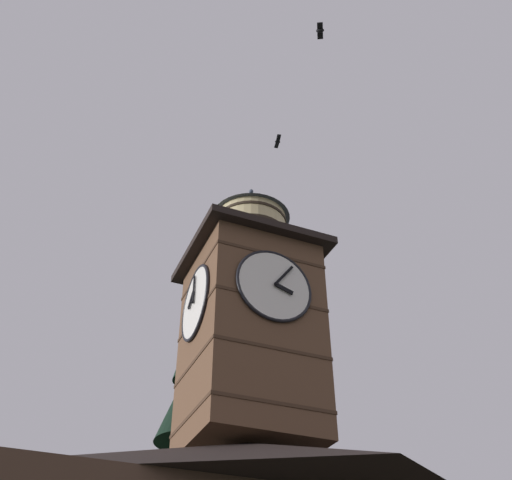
{
  "coord_description": "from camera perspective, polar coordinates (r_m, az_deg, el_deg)",
  "views": [
    {
      "loc": [
        7.71,
        13.53,
        1.44
      ],
      "look_at": [
        0.92,
        -2.51,
        14.59
      ],
      "focal_mm": 43.7,
      "sensor_mm": 36.0,
      "label": 1
    }
  ],
  "objects": [
    {
      "name": "clock_tower",
      "position": [
        19.41,
        -0.55,
        -7.15
      ],
      "size": [
        4.22,
        4.22,
        9.48
      ],
      "color": "brown",
      "rests_on": "building_main"
    },
    {
      "name": "flying_bird_high",
      "position": [
        23.69,
        1.99,
        8.97
      ],
      "size": [
        0.31,
        0.71,
        0.11
      ],
      "color": "black"
    },
    {
      "name": "flying_bird_low",
      "position": [
        22.16,
        5.88,
        18.53
      ],
      "size": [
        0.48,
        0.65,
        0.15
      ],
      "color": "black"
    }
  ]
}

